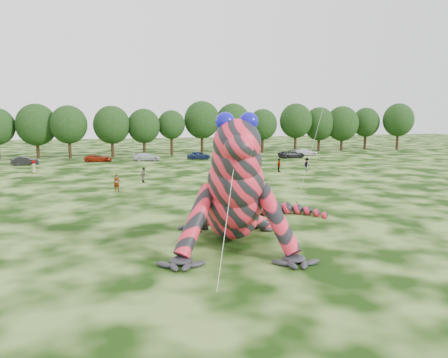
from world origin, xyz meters
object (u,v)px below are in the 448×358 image
tree_14 (319,129)px  tree_12 (263,131)px  tree_11 (233,128)px  tree_16 (366,129)px  tree_8 (144,133)px  spectator_5 (238,179)px  spectator_2 (307,165)px  car_2 (98,158)px  spectator_3 (279,165)px  spectator_1 (144,175)px  tree_15 (342,128)px  inflatable_gecko (232,175)px  car_3 (147,157)px  tree_10 (202,128)px  tree_9 (172,133)px  tree_7 (112,132)px  car_1 (25,161)px  car_7 (305,152)px  tree_5 (37,131)px  spectator_0 (117,183)px  car_4 (199,155)px  tree_17 (398,127)px  car_5 (242,154)px  car_6 (292,154)px  tree_13 (296,128)px

tree_14 → tree_12: bearing=-175.8°
tree_11 → tree_16: bearing=2.1°
tree_8 → spectator_5: bearing=-81.0°
tree_14 → spectator_2: size_ratio=5.10×
car_2 → spectator_3: spectator_3 is taller
spectator_1 → tree_15: bearing=-67.8°
inflatable_gecko → car_3: 48.78m
tree_10 → tree_9: bearing=-169.0°
tree_7 → car_3: 10.51m
car_1 → car_7: size_ratio=0.89×
tree_11 → car_2: bearing=-161.4°
tree_12 → spectator_3: bearing=-106.9°
tree_16 → inflatable_gecko: bearing=-130.1°
spectator_2 → tree_8: bearing=92.1°
tree_5 → tree_15: bearing=-0.6°
tree_15 → car_7: tree_15 is taller
inflatable_gecko → spectator_0: 20.47m
spectator_5 → tree_15: bearing=134.3°
inflatable_gecko → car_7: size_ratio=3.51×
tree_8 → tree_11: tree_11 is taller
car_3 → spectator_2: (20.14, -20.04, 0.24)m
car_2 → spectator_2: (28.13, -20.61, 0.29)m
inflatable_gecko → car_4: bearing=93.0°
tree_11 → car_7: (11.82, -8.82, -4.36)m
spectator_2 → tree_10: bearing=72.4°
car_1 → spectator_0: bearing=-165.5°
tree_11 → tree_17: tree_17 is taller
tree_10 → car_5: tree_10 is taller
car_6 → car_4: bearing=74.5°
spectator_0 → tree_13: bearing=59.0°
spectator_0 → spectator_2: size_ratio=0.97×
tree_8 → tree_16: tree_16 is taller
spectator_5 → car_6: bearing=142.3°
car_2 → tree_17: bearing=-82.4°
car_3 → tree_17: bearing=-78.6°
car_4 → spectator_0: 33.10m
car_5 → car_7: size_ratio=0.90×
tree_8 → car_5: size_ratio=2.15×
tree_17 → car_1: size_ratio=2.50×
tree_9 → car_2: (-13.80, -8.07, -3.71)m
tree_15 → spectator_3: bearing=-133.4°
car_7 → spectator_5: bearing=144.6°
spectator_5 → spectator_0: bearing=-95.7°
spectator_5 → spectator_1: spectator_5 is taller
tree_14 → spectator_2: (-18.07, -30.06, -3.78)m
spectator_2 → tree_5: bearing=109.7°
tree_8 → car_7: bearing=-14.3°
tree_11 → tree_13: size_ratio=0.99×
tree_12 → car_3: (-24.76, -9.03, -3.81)m
tree_15 → tree_16: size_ratio=1.03×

